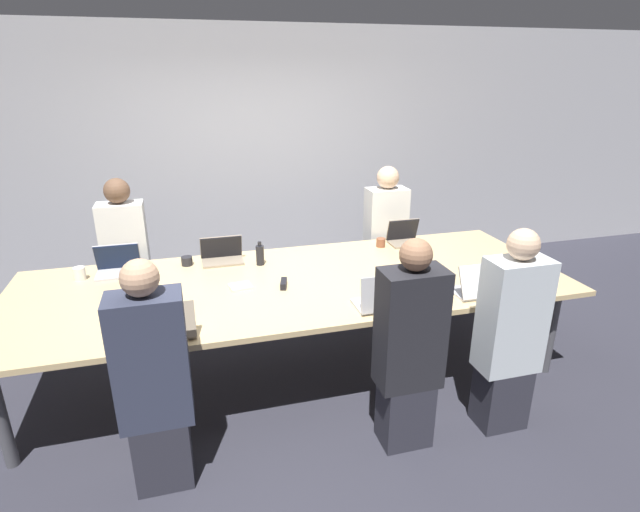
{
  "coord_description": "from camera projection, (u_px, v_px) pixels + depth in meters",
  "views": [
    {
      "loc": [
        -0.76,
        -3.51,
        2.33
      ],
      "look_at": [
        0.24,
        0.1,
        0.93
      ],
      "focal_mm": 28.0,
      "sensor_mm": 36.0,
      "label": 1
    }
  ],
  "objects": [
    {
      "name": "person_near_left",
      "position": [
        154.0,
        383.0,
        2.78
      ],
      "size": [
        0.4,
        0.24,
        1.43
      ],
      "rotation": [
        0.0,
        0.0,
        3.14
      ],
      "color": "#2D2D38",
      "rests_on": "ground_plane"
    },
    {
      "name": "laptop_far_left",
      "position": [
        118.0,
        265.0,
        4.03
      ],
      "size": [
        0.34,
        0.24,
        0.24
      ],
      "color": "#B7B7BC",
      "rests_on": "conference_table"
    },
    {
      "name": "laptop_near_right",
      "position": [
        476.0,
        286.0,
        3.63
      ],
      "size": [
        0.31,
        0.25,
        0.25
      ],
      "rotation": [
        0.0,
        0.0,
        3.14
      ],
      "color": "silver",
      "rests_on": "conference_table"
    },
    {
      "name": "laptop_near_midright",
      "position": [
        381.0,
        299.0,
        3.42
      ],
      "size": [
        0.33,
        0.26,
        0.27
      ],
      "rotation": [
        0.0,
        0.0,
        3.14
      ],
      "color": "#B7B7BC",
      "rests_on": "conference_table"
    },
    {
      "name": "cup_far_midleft",
      "position": [
        187.0,
        261.0,
        4.21
      ],
      "size": [
        0.09,
        0.09,
        0.08
      ],
      "color": "#232328",
      "rests_on": "conference_table"
    },
    {
      "name": "person_far_right",
      "position": [
        385.0,
        238.0,
        5.11
      ],
      "size": [
        0.4,
        0.24,
        1.45
      ],
      "color": "#2D2D38",
      "rests_on": "ground_plane"
    },
    {
      "name": "conference_table",
      "position": [
        294.0,
        286.0,
        3.92
      ],
      "size": [
        4.28,
        1.57,
        0.78
      ],
      "color": "#D6B77F",
      "rests_on": "ground_plane"
    },
    {
      "name": "curtain_wall",
      "position": [
        251.0,
        157.0,
        5.65
      ],
      "size": [
        12.0,
        0.06,
        2.8
      ],
      "color": "#ADADB2",
      "rests_on": "ground_plane"
    },
    {
      "name": "cup_far_right",
      "position": [
        381.0,
        243.0,
        4.64
      ],
      "size": [
        0.08,
        0.08,
        0.08
      ],
      "color": "brown",
      "rests_on": "conference_table"
    },
    {
      "name": "notebook",
      "position": [
        240.0,
        286.0,
        3.78
      ],
      "size": [
        0.18,
        0.16,
        0.02
      ],
      "rotation": [
        0.0,
        0.0,
        0.13
      ],
      "color": "silver",
      "rests_on": "conference_table"
    },
    {
      "name": "laptop_near_left",
      "position": [
        168.0,
        327.0,
        3.06
      ],
      "size": [
        0.34,
        0.24,
        0.23
      ],
      "rotation": [
        0.0,
        0.0,
        3.14
      ],
      "color": "gray",
      "rests_on": "conference_table"
    },
    {
      "name": "laptop_far_midleft",
      "position": [
        222.0,
        254.0,
        4.28
      ],
      "size": [
        0.35,
        0.22,
        0.22
      ],
      "color": "gray",
      "rests_on": "conference_table"
    },
    {
      "name": "cup_far_left",
      "position": [
        80.0,
        274.0,
        3.91
      ],
      "size": [
        0.09,
        0.09,
        0.1
      ],
      "color": "white",
      "rests_on": "conference_table"
    },
    {
      "name": "person_far_left",
      "position": [
        127.0,
        258.0,
        4.56
      ],
      "size": [
        0.4,
        0.24,
        1.45
      ],
      "color": "#2D2D38",
      "rests_on": "ground_plane"
    },
    {
      "name": "person_near_midright",
      "position": [
        409.0,
        350.0,
        3.11
      ],
      "size": [
        0.4,
        0.24,
        1.42
      ],
      "rotation": [
        0.0,
        0.0,
        3.14
      ],
      "color": "#2D2D38",
      "rests_on": "ground_plane"
    },
    {
      "name": "cup_near_midright",
      "position": [
        408.0,
        295.0,
        3.56
      ],
      "size": [
        0.08,
        0.08,
        0.08
      ],
      "color": "#232328",
      "rests_on": "conference_table"
    },
    {
      "name": "stapler",
      "position": [
        284.0,
        284.0,
        3.79
      ],
      "size": [
        0.08,
        0.16,
        0.05
      ],
      "rotation": [
        0.0,
        0.0,
        -0.27
      ],
      "color": "black",
      "rests_on": "conference_table"
    },
    {
      "name": "bottle_far_midleft",
      "position": [
        260.0,
        255.0,
        4.2
      ],
      "size": [
        0.07,
        0.07,
        0.21
      ],
      "color": "black",
      "rests_on": "conference_table"
    },
    {
      "name": "laptop_far_right",
      "position": [
        404.0,
        236.0,
        4.73
      ],
      "size": [
        0.31,
        0.23,
        0.23
      ],
      "color": "gray",
      "rests_on": "conference_table"
    },
    {
      "name": "ground_plane",
      "position": [
        296.0,
        366.0,
        4.17
      ],
      "size": [
        24.0,
        24.0,
        0.0
      ],
      "primitive_type": "plane",
      "color": "#2D2D38"
    },
    {
      "name": "person_near_right",
      "position": [
        510.0,
        336.0,
        3.27
      ],
      "size": [
        0.4,
        0.24,
        1.43
      ],
      "rotation": [
        0.0,
        0.0,
        3.14
      ],
      "color": "#2D2D38",
      "rests_on": "ground_plane"
    },
    {
      "name": "cup_near_right",
      "position": [
        441.0,
        293.0,
        3.58
      ],
      "size": [
        0.09,
        0.09,
        0.09
      ],
      "color": "brown",
      "rests_on": "conference_table"
    }
  ]
}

